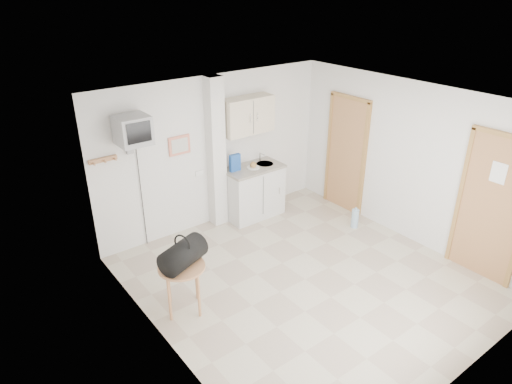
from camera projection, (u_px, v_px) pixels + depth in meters
ground at (305, 279)px, 6.40m from camera, size 4.50×4.50×0.00m
room_envelope at (320, 172)px, 5.94m from camera, size 4.24×4.54×2.55m
kitchenette at (252, 173)px, 7.81m from camera, size 1.03×0.58×2.10m
crt_television at (133, 131)px, 6.23m from camera, size 0.44×0.45×2.15m
round_table at (182, 272)px, 5.60m from camera, size 0.58×0.58×0.65m
duffel_bag at (183, 254)px, 5.49m from camera, size 0.66×0.51×0.43m
water_bottle at (355, 218)px, 7.67m from camera, size 0.12×0.12×0.36m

